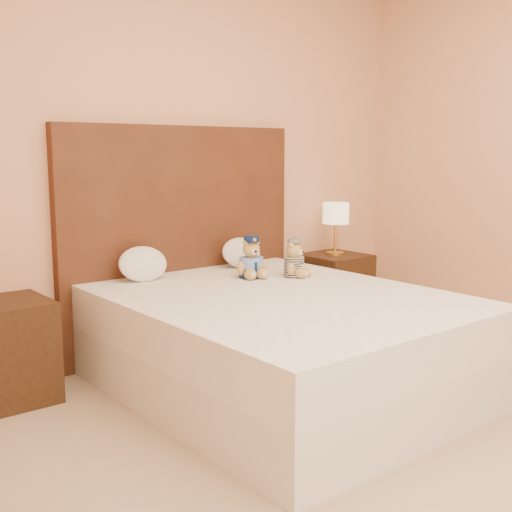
{
  "coord_description": "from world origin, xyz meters",
  "views": [
    {
      "loc": [
        -2.28,
        -1.41,
        1.33
      ],
      "look_at": [
        0.03,
        1.45,
        0.73
      ],
      "focal_mm": 45.0,
      "sensor_mm": 36.0,
      "label": 1
    }
  ],
  "objects_px": {
    "nightstand_right": "(334,289)",
    "teddy_prisoner": "(294,259)",
    "teddy_police": "(251,257)",
    "pillow_left": "(143,262)",
    "nightstand_left": "(6,351)",
    "lamp": "(336,216)",
    "pillow_right": "(241,251)",
    "bed": "(280,343)"
  },
  "relations": [
    {
      "from": "nightstand_left",
      "to": "teddy_prisoner",
      "type": "xyz_separation_m",
      "value": [
        1.66,
        -0.45,
        0.39
      ]
    },
    {
      "from": "lamp",
      "to": "teddy_prisoner",
      "type": "bearing_deg",
      "value": -151.56
    },
    {
      "from": "nightstand_right",
      "to": "pillow_left",
      "type": "bearing_deg",
      "value": 178.96
    },
    {
      "from": "nightstand_right",
      "to": "pillow_left",
      "type": "relative_size",
      "value": 1.7
    },
    {
      "from": "pillow_right",
      "to": "teddy_prisoner",
      "type": "bearing_deg",
      "value": -84.32
    },
    {
      "from": "bed",
      "to": "pillow_right",
      "type": "bearing_deg",
      "value": 66.3
    },
    {
      "from": "pillow_right",
      "to": "nightstand_left",
      "type": "bearing_deg",
      "value": -178.94
    },
    {
      "from": "teddy_prisoner",
      "to": "teddy_police",
      "type": "bearing_deg",
      "value": 125.26
    },
    {
      "from": "bed",
      "to": "lamp",
      "type": "bearing_deg",
      "value": 32.62
    },
    {
      "from": "teddy_prisoner",
      "to": "pillow_left",
      "type": "xyz_separation_m",
      "value": [
        -0.81,
        0.48,
        -0.0
      ]
    },
    {
      "from": "lamp",
      "to": "teddy_police",
      "type": "height_order",
      "value": "lamp"
    },
    {
      "from": "lamp",
      "to": "teddy_police",
      "type": "relative_size",
      "value": 1.56
    },
    {
      "from": "teddy_police",
      "to": "teddy_prisoner",
      "type": "bearing_deg",
      "value": -17.91
    },
    {
      "from": "lamp",
      "to": "pillow_right",
      "type": "xyz_separation_m",
      "value": [
        -0.89,
        0.03,
        -0.19
      ]
    },
    {
      "from": "nightstand_right",
      "to": "lamp",
      "type": "distance_m",
      "value": 0.57
    },
    {
      "from": "bed",
      "to": "nightstand_left",
      "type": "relative_size",
      "value": 3.64
    },
    {
      "from": "teddy_police",
      "to": "pillow_right",
      "type": "bearing_deg",
      "value": 75.46
    },
    {
      "from": "nightstand_right",
      "to": "teddy_prisoner",
      "type": "distance_m",
      "value": 1.03
    },
    {
      "from": "nightstand_right",
      "to": "teddy_prisoner",
      "type": "height_order",
      "value": "teddy_prisoner"
    },
    {
      "from": "nightstand_left",
      "to": "lamp",
      "type": "bearing_deg",
      "value": 0.0
    },
    {
      "from": "nightstand_right",
      "to": "lamp",
      "type": "bearing_deg",
      "value": 180.0
    },
    {
      "from": "nightstand_left",
      "to": "lamp",
      "type": "relative_size",
      "value": 1.38
    },
    {
      "from": "lamp",
      "to": "pillow_right",
      "type": "distance_m",
      "value": 0.91
    },
    {
      "from": "bed",
      "to": "nightstand_right",
      "type": "bearing_deg",
      "value": 32.62
    },
    {
      "from": "lamp",
      "to": "pillow_right",
      "type": "bearing_deg",
      "value": 178.06
    },
    {
      "from": "nightstand_left",
      "to": "teddy_police",
      "type": "distance_m",
      "value": 1.52
    },
    {
      "from": "lamp",
      "to": "teddy_prisoner",
      "type": "relative_size",
      "value": 1.74
    },
    {
      "from": "teddy_police",
      "to": "pillow_left",
      "type": "height_order",
      "value": "teddy_police"
    },
    {
      "from": "nightstand_right",
      "to": "teddy_prisoner",
      "type": "relative_size",
      "value": 2.4
    },
    {
      "from": "bed",
      "to": "nightstand_left",
      "type": "distance_m",
      "value": 1.48
    },
    {
      "from": "lamp",
      "to": "bed",
      "type": "bearing_deg",
      "value": -147.38
    },
    {
      "from": "bed",
      "to": "nightstand_right",
      "type": "relative_size",
      "value": 3.64
    },
    {
      "from": "nightstand_right",
      "to": "teddy_police",
      "type": "distance_m",
      "value": 1.18
    },
    {
      "from": "teddy_prisoner",
      "to": "pillow_left",
      "type": "relative_size",
      "value": 0.71
    },
    {
      "from": "pillow_right",
      "to": "pillow_left",
      "type": "bearing_deg",
      "value": 180.0
    },
    {
      "from": "nightstand_right",
      "to": "pillow_left",
      "type": "height_order",
      "value": "pillow_left"
    },
    {
      "from": "teddy_police",
      "to": "teddy_prisoner",
      "type": "xyz_separation_m",
      "value": [
        0.23,
        -0.14,
        -0.01
      ]
    },
    {
      "from": "pillow_right",
      "to": "teddy_police",
      "type": "bearing_deg",
      "value": -118.27
    },
    {
      "from": "pillow_left",
      "to": "bed",
      "type": "bearing_deg",
      "value": -64.53
    },
    {
      "from": "pillow_left",
      "to": "nightstand_left",
      "type": "bearing_deg",
      "value": -177.99
    },
    {
      "from": "nightstand_left",
      "to": "teddy_prisoner",
      "type": "bearing_deg",
      "value": -15.26
    },
    {
      "from": "nightstand_right",
      "to": "teddy_police",
      "type": "height_order",
      "value": "teddy_police"
    }
  ]
}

